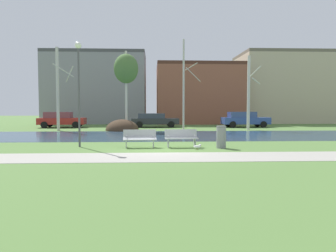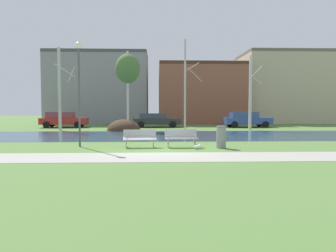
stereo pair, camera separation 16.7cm
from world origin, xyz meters
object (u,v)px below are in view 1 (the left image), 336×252
at_px(parked_van_nearest_red, 61,119).
at_px(bench_left, 140,138).
at_px(trash_bin, 221,137).
at_px(parked_hatch_third_blue, 244,119).
at_px(bench_right, 181,138).
at_px(parked_sedan_second_dark, 154,120).
at_px(seagull, 197,147).
at_px(streetlamp, 79,77).

bearing_deg(parked_van_nearest_red, bench_left, -62.90).
xyz_separation_m(trash_bin, parked_hatch_third_blue, (5.97, 16.64, 0.26)).
bearing_deg(bench_right, parked_sedan_second_dark, 94.43).
bearing_deg(seagull, bench_left, 162.50).
height_order(bench_right, parked_van_nearest_red, parked_van_nearest_red).
relative_size(bench_left, bench_right, 1.00).
relative_size(bench_left, seagull, 4.02).
height_order(bench_right, trash_bin, trash_bin).
height_order(streetlamp, parked_sedan_second_dark, streetlamp).
bearing_deg(bench_left, seagull, -17.50).
distance_m(parked_van_nearest_red, parked_hatch_third_blue, 18.38).
xyz_separation_m(seagull, parked_van_nearest_red, (-11.19, 17.45, 0.68)).
relative_size(bench_right, streetlamp, 0.32).
distance_m(seagull, parked_hatch_third_blue, 18.57).
bearing_deg(parked_sedan_second_dark, bench_left, -92.55).
distance_m(streetlamp, parked_van_nearest_red, 17.31).
distance_m(bench_left, bench_right, 2.03).
height_order(parked_van_nearest_red, parked_hatch_third_blue, parked_hatch_third_blue).
bearing_deg(seagull, streetlamp, 167.63).
relative_size(bench_left, trash_bin, 1.53).
bearing_deg(streetlamp, parked_sedan_second_dark, 77.07).
xyz_separation_m(bench_left, seagull, (2.71, -0.85, -0.34)).
distance_m(trash_bin, streetlamp, 7.53).
bearing_deg(bench_left, bench_right, 0.00).
distance_m(bench_right, parked_van_nearest_red, 19.65).
height_order(bench_right, seagull, bench_right).
height_order(parked_van_nearest_red, parked_sedan_second_dark, parked_van_nearest_red).
xyz_separation_m(bench_left, trash_bin, (3.92, -0.38, 0.08)).
height_order(bench_right, parked_hatch_third_blue, parked_hatch_third_blue).
xyz_separation_m(bench_right, trash_bin, (1.89, -0.38, 0.08)).
height_order(seagull, streetlamp, streetlamp).
relative_size(trash_bin, parked_van_nearest_red, 0.23).
height_order(seagull, parked_van_nearest_red, parked_van_nearest_red).
relative_size(bench_left, parked_van_nearest_red, 0.36).
relative_size(bench_right, parked_van_nearest_red, 0.36).
xyz_separation_m(bench_right, parked_hatch_third_blue, (7.85, 16.26, 0.34)).
bearing_deg(bench_right, bench_left, 180.00).
relative_size(trash_bin, streetlamp, 0.21).
distance_m(parked_sedan_second_dark, parked_hatch_third_blue, 9.15).
height_order(bench_left, parked_sedan_second_dark, parked_sedan_second_dark).
height_order(streetlamp, parked_van_nearest_red, streetlamp).
bearing_deg(parked_van_nearest_red, streetlamp, -71.24).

